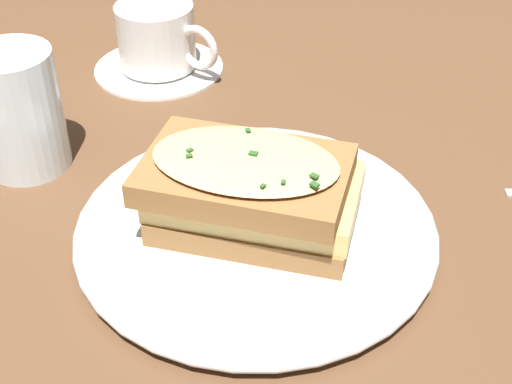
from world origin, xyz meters
TOP-DOWN VIEW (x-y plane):
  - ground_plane at (0.00, 0.00)m, footprint 2.40×2.40m
  - dinner_plate at (-0.02, -0.01)m, footprint 0.27×0.27m
  - sandwich at (-0.02, -0.01)m, footprint 0.17×0.16m
  - teacup_with_saucer at (0.25, -0.10)m, footprint 0.14×0.13m
  - water_glass at (0.18, 0.08)m, footprint 0.07×0.07m

SIDE VIEW (x-z plane):
  - ground_plane at x=0.00m, z-range 0.00..0.00m
  - dinner_plate at x=-0.02m, z-range 0.00..0.02m
  - teacup_with_saucer at x=0.25m, z-range 0.00..0.07m
  - sandwich at x=-0.02m, z-range 0.01..0.08m
  - water_glass at x=0.18m, z-range 0.00..0.10m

